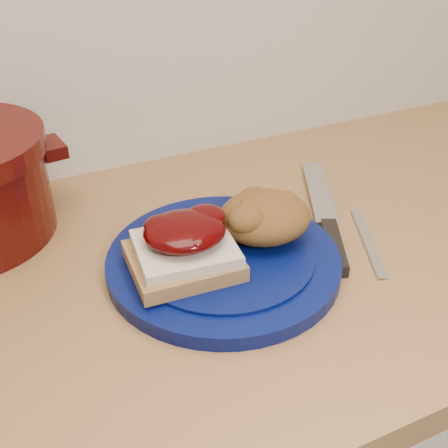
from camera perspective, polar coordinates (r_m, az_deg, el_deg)
name	(u,v)px	position (r m, az deg, el deg)	size (l,w,h in m)	color
plate	(224,261)	(0.69, -0.04, -3.82)	(0.29, 0.29, 0.02)	#050D46
sandwich	(184,247)	(0.65, -4.06, -2.31)	(0.13, 0.11, 0.06)	olive
stuffing_mound	(265,217)	(0.70, 4.16, 0.71)	(0.12, 0.10, 0.06)	brown
chef_knife	(330,230)	(0.77, 10.67, -0.57)	(0.15, 0.27, 0.02)	black
butter_knife	(368,241)	(0.76, 14.39, -1.66)	(0.16, 0.01, 0.00)	silver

